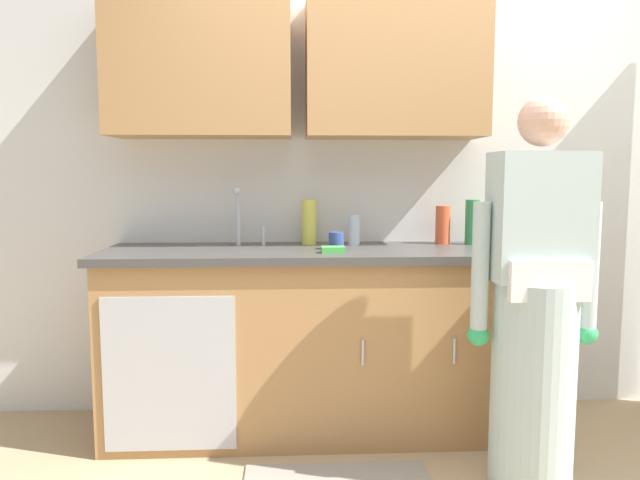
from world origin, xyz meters
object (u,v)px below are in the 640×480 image
object	(u,v)px
sink	(244,252)
bottle_water_tall	(309,222)
sponge	(333,250)
bottle_soap	(443,225)
cup_by_sink	(336,241)
person_at_sink	(535,326)
bottle_water_short	(354,230)
bottle_dish_liquid	(472,222)

from	to	relation	value
sink	bottle_water_tall	world-z (taller)	sink
bottle_water_tall	sponge	size ratio (longest dim) A/B	2.18
bottle_soap	bottle_water_tall	xyz separation A→B (m)	(-0.72, 0.01, 0.02)
cup_by_sink	sponge	bearing A→B (deg)	-101.18
bottle_soap	sponge	size ratio (longest dim) A/B	1.86
cup_by_sink	sponge	xyz separation A→B (m)	(-0.03, -0.13, -0.03)
person_at_sink	bottle_water_short	xyz separation A→B (m)	(-0.67, 0.76, 0.33)
sink	cup_by_sink	size ratio (longest dim) A/B	5.81
cup_by_sink	sponge	size ratio (longest dim) A/B	0.78
sponge	bottle_dish_liquid	bearing A→B (deg)	21.88
bottle_water_tall	sponge	world-z (taller)	bottle_water_tall
bottle_soap	sponge	world-z (taller)	bottle_soap
bottle_soap	cup_by_sink	size ratio (longest dim) A/B	2.38
bottle_water_short	bottle_dish_liquid	world-z (taller)	bottle_dish_liquid
bottle_dish_liquid	sponge	world-z (taller)	bottle_dish_liquid
bottle_dish_liquid	bottle_water_tall	size ratio (longest dim) A/B	1.00
sink	bottle_dish_liquid	xyz separation A→B (m)	(1.20, 0.14, 0.13)
bottle_soap	cup_by_sink	xyz separation A→B (m)	(-0.59, -0.21, -0.06)
sink	sponge	bearing A→B (deg)	-21.32
bottle_dish_liquid	bottle_water_tall	bearing A→B (deg)	176.98
sink	cup_by_sink	world-z (taller)	sink
cup_by_sink	person_at_sink	bearing A→B (deg)	-36.86
bottle_water_short	bottle_dish_liquid	xyz separation A→B (m)	(0.63, -0.00, 0.04)
bottle_soap	bottle_water_short	bearing A→B (deg)	-176.28
person_at_sink	cup_by_sink	distance (m)	1.01
sink	person_at_sink	bearing A→B (deg)	-26.75
sink	person_at_sink	xyz separation A→B (m)	(1.24, -0.62, -0.23)
bottle_water_tall	sponge	distance (m)	0.38
sponge	bottle_soap	bearing A→B (deg)	29.01
person_at_sink	bottle_water_tall	distance (m)	1.27
person_at_sink	sponge	bearing A→B (deg)	150.50
bottle_soap	sink	bearing A→B (deg)	-170.72
bottle_soap	bottle_water_tall	world-z (taller)	bottle_water_tall
bottle_water_short	bottle_water_tall	xyz separation A→B (m)	(-0.24, 0.04, 0.04)
sink	cup_by_sink	distance (m)	0.47
bottle_dish_liquid	bottle_water_tall	xyz separation A→B (m)	(-0.87, 0.05, 0.00)
sink	bottle_soap	world-z (taller)	sink
bottle_water_short	bottle_soap	bearing A→B (deg)	3.72
bottle_soap	cup_by_sink	bearing A→B (deg)	-160.14
bottle_dish_liquid	sponge	xyz separation A→B (m)	(-0.77, -0.31, -0.10)
sink	bottle_water_short	world-z (taller)	sink
bottle_water_short	sink	bearing A→B (deg)	-166.12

